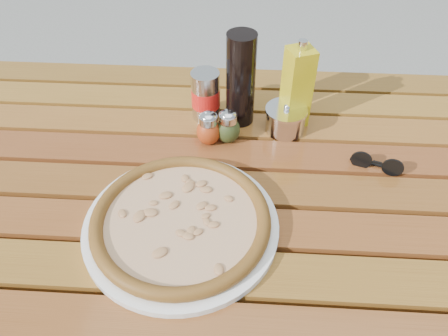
# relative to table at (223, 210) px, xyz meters

# --- Properties ---
(table) EXTENTS (1.40, 0.90, 0.75)m
(table) POSITION_rel_table_xyz_m (0.00, 0.00, 0.00)
(table) COLOR #331F0B
(table) RESTS_ON ground
(plate) EXTENTS (0.44, 0.44, 0.01)m
(plate) POSITION_rel_table_xyz_m (-0.07, -0.11, 0.08)
(plate) COLOR white
(plate) RESTS_ON table
(pizza) EXTENTS (0.39, 0.39, 0.03)m
(pizza) POSITION_rel_table_xyz_m (-0.07, -0.11, 0.10)
(pizza) COLOR beige
(pizza) RESTS_ON plate
(pepper_shaker) EXTENTS (0.07, 0.07, 0.08)m
(pepper_shaker) POSITION_rel_table_xyz_m (-0.04, 0.13, 0.11)
(pepper_shaker) COLOR #BB3F15
(pepper_shaker) RESTS_ON table
(oregano_shaker) EXTENTS (0.07, 0.07, 0.08)m
(oregano_shaker) POSITION_rel_table_xyz_m (0.00, 0.14, 0.11)
(oregano_shaker) COLOR #38431B
(oregano_shaker) RESTS_ON table
(dark_bottle) EXTENTS (0.08, 0.08, 0.22)m
(dark_bottle) POSITION_rel_table_xyz_m (0.02, 0.22, 0.19)
(dark_bottle) COLOR black
(dark_bottle) RESTS_ON table
(soda_can) EXTENTS (0.09, 0.09, 0.12)m
(soda_can) POSITION_rel_table_xyz_m (-0.06, 0.23, 0.13)
(soda_can) COLOR silver
(soda_can) RESTS_ON table
(olive_oil_cruet) EXTENTS (0.07, 0.07, 0.21)m
(olive_oil_cruet) POSITION_rel_table_xyz_m (0.15, 0.22, 0.17)
(olive_oil_cruet) COLOR gold
(olive_oil_cruet) RESTS_ON table
(parmesan_tin) EXTENTS (0.11, 0.11, 0.07)m
(parmesan_tin) POSITION_rel_table_xyz_m (0.13, 0.19, 0.11)
(parmesan_tin) COLOR silver
(parmesan_tin) RESTS_ON table
(sunglasses) EXTENTS (0.11, 0.05, 0.04)m
(sunglasses) POSITION_rel_table_xyz_m (0.32, 0.07, 0.09)
(sunglasses) COLOR black
(sunglasses) RESTS_ON table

